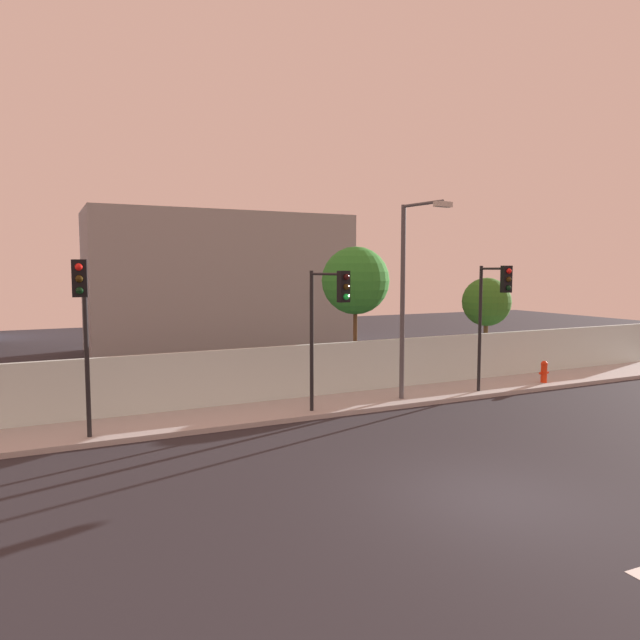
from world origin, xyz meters
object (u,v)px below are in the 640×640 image
(traffic_light_center, at_px, (329,309))
(traffic_light_right, at_px, (494,301))
(fire_hydrant, at_px, (544,371))
(traffic_light_left, at_px, (83,310))
(roadside_tree_leftmost, at_px, (355,281))
(street_lamp_curbside, at_px, (408,285))
(roadside_tree_midleft, at_px, (486,302))

(traffic_light_center, relative_size, traffic_light_right, 0.96)
(traffic_light_right, distance_m, fire_hydrant, 4.52)
(traffic_light_center, bearing_deg, traffic_light_right, 0.92)
(traffic_light_left, relative_size, roadside_tree_leftmost, 0.85)
(traffic_light_right, height_order, roadside_tree_leftmost, roadside_tree_leftmost)
(street_lamp_curbside, distance_m, fire_hydrant, 7.36)
(roadside_tree_midleft, bearing_deg, traffic_light_center, -156.54)
(traffic_light_left, bearing_deg, traffic_light_center, -2.25)
(traffic_light_center, distance_m, street_lamp_curbside, 3.50)
(traffic_light_left, bearing_deg, traffic_light_right, -0.70)
(traffic_light_center, height_order, roadside_tree_leftmost, roadside_tree_leftmost)
(street_lamp_curbside, bearing_deg, roadside_tree_midleft, 28.23)
(traffic_light_center, height_order, traffic_light_right, traffic_light_right)
(traffic_light_left, distance_m, fire_hydrant, 16.84)
(traffic_light_left, bearing_deg, roadside_tree_midleft, 13.63)
(traffic_light_right, bearing_deg, roadside_tree_leftmost, 126.76)
(fire_hydrant, distance_m, roadside_tree_midleft, 4.17)
(traffic_light_center, distance_m, fire_hydrant, 10.27)
(traffic_light_center, bearing_deg, roadside_tree_midleft, 23.46)
(fire_hydrant, height_order, roadside_tree_leftmost, roadside_tree_leftmost)
(traffic_light_left, distance_m, traffic_light_right, 13.17)
(traffic_light_right, relative_size, fire_hydrant, 5.29)
(traffic_light_left, xyz_separation_m, roadside_tree_midleft, (16.60, 4.03, -0.43))
(traffic_light_right, height_order, roadside_tree_midleft, traffic_light_right)
(street_lamp_curbside, relative_size, roadside_tree_midleft, 1.56)
(fire_hydrant, bearing_deg, traffic_light_left, -177.63)
(street_lamp_curbside, height_order, roadside_tree_leftmost, street_lamp_curbside)
(roadside_tree_leftmost, relative_size, roadside_tree_midleft, 1.30)
(traffic_light_left, bearing_deg, street_lamp_curbside, 2.93)
(roadside_tree_midleft, bearing_deg, roadside_tree_leftmost, 180.00)
(traffic_light_center, relative_size, fire_hydrant, 5.11)
(fire_hydrant, bearing_deg, traffic_light_right, -166.03)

